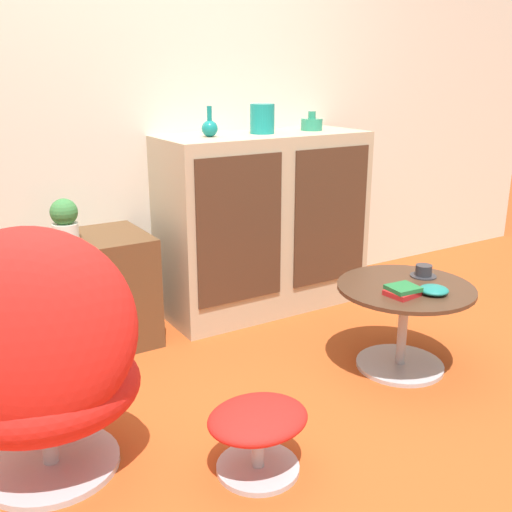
% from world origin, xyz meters
% --- Properties ---
extents(ground_plane, '(12.00, 12.00, 0.00)m').
position_xyz_m(ground_plane, '(0.00, 0.00, 0.00)').
color(ground_plane, '#B74C1E').
extents(wall_back, '(6.40, 0.06, 2.60)m').
position_xyz_m(wall_back, '(0.00, 1.38, 1.30)').
color(wall_back, silver).
rests_on(wall_back, ground_plane).
extents(sideboard, '(1.19, 0.49, 1.02)m').
position_xyz_m(sideboard, '(0.62, 1.11, 0.51)').
color(sideboard, tan).
rests_on(sideboard, ground_plane).
extents(tv_console, '(0.64, 0.48, 0.57)m').
position_xyz_m(tv_console, '(-0.43, 1.11, 0.28)').
color(tv_console, brown).
rests_on(tv_console, ground_plane).
extents(egg_chair, '(0.81, 0.78, 0.93)m').
position_xyz_m(egg_chair, '(-0.87, 0.14, 0.44)').
color(egg_chair, '#B7B7BC').
rests_on(egg_chair, ground_plane).
extents(ottoman, '(0.36, 0.31, 0.25)m').
position_xyz_m(ottoman, '(-0.23, -0.20, 0.18)').
color(ottoman, '#B7B7BC').
rests_on(ottoman, ground_plane).
extents(coffee_table, '(0.63, 0.63, 0.41)m').
position_xyz_m(coffee_table, '(0.75, 0.10, 0.27)').
color(coffee_table, '#B7B7BC').
rests_on(coffee_table, ground_plane).
extents(vase_leftmost, '(0.09, 0.09, 0.16)m').
position_xyz_m(vase_leftmost, '(0.28, 1.11, 1.07)').
color(vase_leftmost, '#147A75').
rests_on(vase_leftmost, sideboard).
extents(vase_inner_left, '(0.13, 0.13, 0.16)m').
position_xyz_m(vase_inner_left, '(0.61, 1.11, 1.10)').
color(vase_inner_left, teal).
rests_on(vase_inner_left, sideboard).
extents(vase_inner_right, '(0.13, 0.13, 0.11)m').
position_xyz_m(vase_inner_right, '(0.95, 1.11, 1.06)').
color(vase_inner_right, '#2D8E6B').
rests_on(vase_inner_right, sideboard).
extents(potted_plant, '(0.13, 0.13, 0.20)m').
position_xyz_m(potted_plant, '(-0.50, 1.12, 0.67)').
color(potted_plant, silver).
rests_on(potted_plant, tv_console).
extents(teacup, '(0.12, 0.12, 0.06)m').
position_xyz_m(teacup, '(0.92, 0.15, 0.43)').
color(teacup, '#2D2D33').
rests_on(teacup, coffee_table).
extents(book_stack, '(0.14, 0.13, 0.04)m').
position_xyz_m(book_stack, '(0.65, 0.02, 0.43)').
color(book_stack, red).
rests_on(book_stack, coffee_table).
extents(bowl, '(0.13, 0.13, 0.04)m').
position_xyz_m(bowl, '(0.78, -0.04, 0.43)').
color(bowl, '#1E7A70').
rests_on(bowl, coffee_table).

